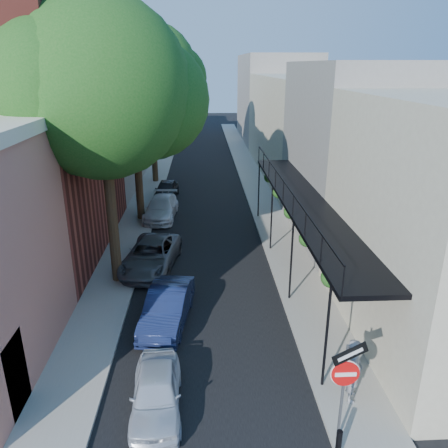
{
  "coord_description": "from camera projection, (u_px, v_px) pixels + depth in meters",
  "views": [
    {
      "loc": [
        -0.06,
        -7.13,
        8.84
      ],
      "look_at": [
        0.77,
        9.35,
        2.8
      ],
      "focal_mm": 35.0,
      "sensor_mm": 36.0,
      "label": 1
    }
  ],
  "objects": [
    {
      "name": "road_surface",
      "position": [
        203.0,
        173.0,
        37.86
      ],
      "size": [
        6.0,
        64.0,
        0.01
      ],
      "primitive_type": "cube",
      "color": "black",
      "rests_on": "ground"
    },
    {
      "name": "sidewalk_left",
      "position": [
        157.0,
        173.0,
        37.65
      ],
      "size": [
        2.0,
        64.0,
        0.12
      ],
      "primitive_type": "cube",
      "color": "gray",
      "rests_on": "ground"
    },
    {
      "name": "sidewalk_right",
      "position": [
        249.0,
        172.0,
        38.03
      ],
      "size": [
        2.0,
        64.0,
        0.12
      ],
      "primitive_type": "cube",
      "color": "gray",
      "rests_on": "ground"
    },
    {
      "name": "buildings_left",
      "position": [
        85.0,
        117.0,
        34.56
      ],
      "size": [
        10.1,
        59.1,
        12.0
      ],
      "color": "#B36F5C",
      "rests_on": "ground"
    },
    {
      "name": "buildings_right",
      "position": [
        310.0,
        121.0,
        36.29
      ],
      "size": [
        9.8,
        55.0,
        10.0
      ],
      "color": "beige",
      "rests_on": "ground"
    },
    {
      "name": "sign_post",
      "position": [
        345.0,
        377.0,
        10.09
      ],
      "size": [
        0.89,
        0.17,
        2.99
      ],
      "color": "#595B60",
      "rests_on": "ground"
    },
    {
      "name": "bollard",
      "position": [
        339.0,
        444.0,
        10.16
      ],
      "size": [
        0.14,
        0.14,
        0.8
      ],
      "primitive_type": "cylinder",
      "color": "black",
      "rests_on": "sidewalk_right"
    },
    {
      "name": "oak_near",
      "position": [
        113.0,
        92.0,
        16.48
      ],
      "size": [
        7.48,
        6.8,
        11.42
      ],
      "color": "#332414",
      "rests_on": "ground"
    },
    {
      "name": "oak_mid",
      "position": [
        141.0,
        99.0,
        24.23
      ],
      "size": [
        6.6,
        6.0,
        10.2
      ],
      "color": "#332414",
      "rests_on": "ground"
    },
    {
      "name": "oak_far",
      "position": [
        156.0,
        73.0,
        32.3
      ],
      "size": [
        7.7,
        7.0,
        11.9
      ],
      "color": "#332414",
      "rests_on": "ground"
    },
    {
      "name": "parked_car_a",
      "position": [
        156.0,
        392.0,
        11.72
      ],
      "size": [
        1.48,
        3.36,
        1.12
      ],
      "primitive_type": "imported",
      "rotation": [
        0.0,
        0.0,
        0.05
      ],
      "color": "silver",
      "rests_on": "ground"
    },
    {
      "name": "parked_car_b",
      "position": [
        167.0,
        307.0,
        15.66
      ],
      "size": [
        1.92,
        4.11,
        1.3
      ],
      "primitive_type": "imported",
      "rotation": [
        0.0,
        0.0,
        -0.14
      ],
      "color": "#162046",
      "rests_on": "ground"
    },
    {
      "name": "parked_car_c",
      "position": [
        151.0,
        255.0,
        19.93
      ],
      "size": [
        2.77,
        4.9,
        1.29
      ],
      "primitive_type": "imported",
      "rotation": [
        0.0,
        0.0,
        -0.14
      ],
      "color": "#54565C",
      "rests_on": "ground"
    },
    {
      "name": "parked_car_d",
      "position": [
        161.0,
        208.0,
        26.53
      ],
      "size": [
        2.05,
        4.48,
        1.27
      ],
      "primitive_type": "imported",
      "rotation": [
        0.0,
        0.0,
        -0.06
      ],
      "color": "silver",
      "rests_on": "ground"
    },
    {
      "name": "parked_car_e",
      "position": [
        166.0,
        190.0,
        30.55
      ],
      "size": [
        1.71,
        3.68,
        1.22
      ],
      "primitive_type": "imported",
      "rotation": [
        0.0,
        0.0,
        -0.08
      ],
      "color": "black",
      "rests_on": "ground"
    },
    {
      "name": "pedestrian",
      "position": [
        354.0,
        370.0,
        11.83
      ],
      "size": [
        0.6,
        0.77,
        1.87
      ],
      "primitive_type": "imported",
      "rotation": [
        0.0,
        0.0,
        1.32
      ],
      "color": "gray",
      "rests_on": "sidewalk_right"
    }
  ]
}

